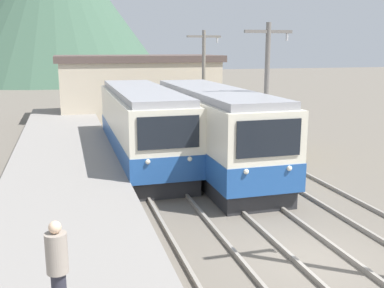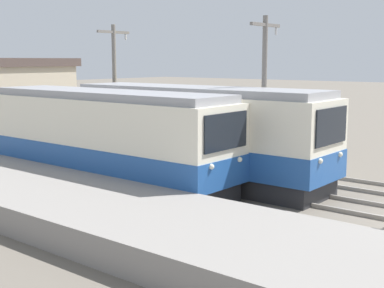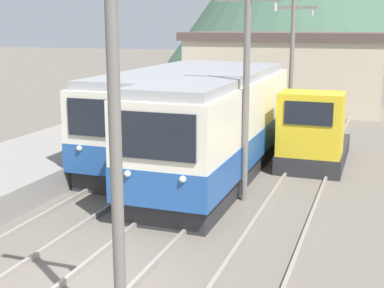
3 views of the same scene
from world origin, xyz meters
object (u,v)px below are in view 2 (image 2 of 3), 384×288
at_px(shunting_locomotive, 183,135).
at_px(catenary_mast_far, 115,86).
at_px(commuter_train_center, 195,137).
at_px(commuter_train_left, 105,142).
at_px(catenary_mast_mid, 264,92).

relative_size(shunting_locomotive, catenary_mast_far, 0.81).
distance_m(shunting_locomotive, catenary_mast_far, 4.12).
bearing_deg(catenary_mast_far, commuter_train_center, -103.64).
distance_m(commuter_train_left, shunting_locomotive, 5.90).
height_order(commuter_train_center, catenary_mast_mid, catenary_mast_mid).
bearing_deg(commuter_train_center, commuter_train_left, 142.04).
height_order(commuter_train_left, commuter_train_center, commuter_train_center).
relative_size(commuter_train_left, shunting_locomotive, 2.18).
distance_m(catenary_mast_mid, catenary_mast_far, 8.43).
relative_size(shunting_locomotive, catenary_mast_mid, 0.81).
bearing_deg(catenary_mast_mid, commuter_train_center, 124.27).
xyz_separation_m(commuter_train_center, shunting_locomotive, (3.00, 3.17, -0.53)).
height_order(commuter_train_left, catenary_mast_far, catenary_mast_far).
height_order(shunting_locomotive, catenary_mast_far, catenary_mast_far).
relative_size(catenary_mast_mid, catenary_mast_far, 1.00).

